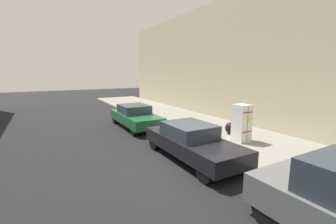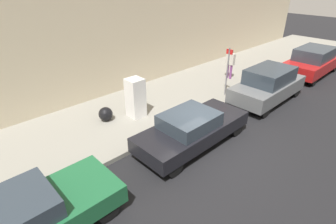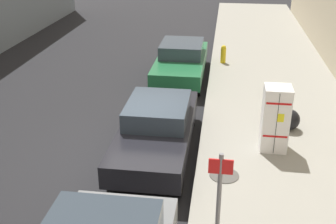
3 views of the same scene
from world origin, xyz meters
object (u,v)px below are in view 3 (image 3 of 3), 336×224
(discarded_refrigerator, at_px, (275,119))
(parked_sedan_green, at_px, (181,60))
(street_sign_post, at_px, (218,215))
(fire_hydrant, at_px, (223,54))
(trash_bag, at_px, (289,120))
(parked_sedan_dark, at_px, (157,128))

(discarded_refrigerator, height_order, parked_sedan_green, discarded_refrigerator)
(street_sign_post, height_order, fire_hydrant, street_sign_post)
(discarded_refrigerator, xyz_separation_m, parked_sedan_green, (3.03, -5.64, -0.33))
(street_sign_post, height_order, trash_bag, street_sign_post)
(street_sign_post, distance_m, fire_hydrant, 12.01)
(discarded_refrigerator, bearing_deg, parked_sedan_dark, 5.39)
(trash_bag, bearing_deg, parked_sedan_dark, 22.56)
(trash_bag, xyz_separation_m, parked_sedan_dark, (3.60, 1.49, 0.24))
(fire_hydrant, distance_m, parked_sedan_dark, 7.68)
(trash_bag, bearing_deg, discarded_refrigerator, 64.92)
(street_sign_post, height_order, parked_sedan_dark, street_sign_post)
(parked_sedan_dark, bearing_deg, parked_sedan_green, -90.00)
(street_sign_post, bearing_deg, trash_bag, -107.85)
(street_sign_post, xyz_separation_m, parked_sedan_green, (1.68, -10.39, -0.85))
(fire_hydrant, height_order, trash_bag, fire_hydrant)
(parked_sedan_dark, bearing_deg, street_sign_post, 110.58)
(discarded_refrigerator, distance_m, trash_bag, 1.45)
(parked_sedan_dark, bearing_deg, discarded_refrigerator, -174.61)
(parked_sedan_green, bearing_deg, street_sign_post, 99.17)
(trash_bag, bearing_deg, fire_hydrant, -71.71)
(street_sign_post, height_order, parked_sedan_green, street_sign_post)
(street_sign_post, xyz_separation_m, parked_sedan_dark, (1.68, -4.47, -0.84))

